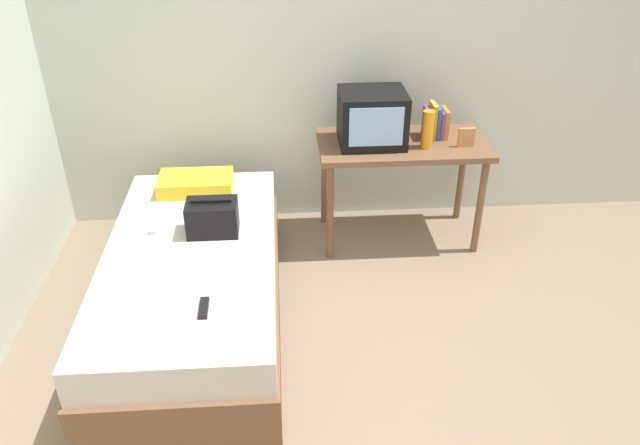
# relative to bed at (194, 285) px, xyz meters

# --- Properties ---
(ground_plane) EXTENTS (8.00, 8.00, 0.00)m
(ground_plane) POSITION_rel_bed_xyz_m (0.88, -0.70, -0.25)
(ground_plane) COLOR #84705B
(wall_back) EXTENTS (5.20, 0.10, 2.60)m
(wall_back) POSITION_rel_bed_xyz_m (0.88, 1.30, 1.05)
(wall_back) COLOR silver
(wall_back) RESTS_ON ground
(bed) EXTENTS (1.00, 2.00, 0.51)m
(bed) POSITION_rel_bed_xyz_m (0.00, 0.00, 0.00)
(bed) COLOR brown
(bed) RESTS_ON ground
(desk) EXTENTS (1.16, 0.60, 0.76)m
(desk) POSITION_rel_bed_xyz_m (1.38, 0.86, 0.41)
(desk) COLOR brown
(desk) RESTS_ON ground
(tv) EXTENTS (0.44, 0.39, 0.36)m
(tv) POSITION_rel_bed_xyz_m (1.16, 0.87, 0.69)
(tv) COLOR black
(tv) RESTS_ON desk
(water_bottle) EXTENTS (0.08, 0.08, 0.26)m
(water_bottle) POSITION_rel_bed_xyz_m (1.52, 0.76, 0.63)
(water_bottle) COLOR orange
(water_bottle) RESTS_ON desk
(book_row) EXTENTS (0.15, 0.17, 0.24)m
(book_row) POSITION_rel_bed_xyz_m (1.61, 0.94, 0.61)
(book_row) COLOR #7A3D89
(book_row) RESTS_ON desk
(picture_frame) EXTENTS (0.11, 0.02, 0.13)m
(picture_frame) POSITION_rel_bed_xyz_m (1.79, 0.76, 0.57)
(picture_frame) COLOR #B27F4C
(picture_frame) RESTS_ON desk
(pillow) EXTENTS (0.49, 0.30, 0.10)m
(pillow) POSITION_rel_bed_xyz_m (-0.03, 0.72, 0.31)
(pillow) COLOR yellow
(pillow) RESTS_ON bed
(handbag) EXTENTS (0.30, 0.20, 0.23)m
(handbag) POSITION_rel_bed_xyz_m (0.13, 0.17, 0.36)
(handbag) COLOR black
(handbag) RESTS_ON bed
(magazine) EXTENTS (0.21, 0.29, 0.01)m
(magazine) POSITION_rel_bed_xyz_m (-0.08, -0.38, 0.26)
(magazine) COLOR white
(magazine) RESTS_ON bed
(remote_dark) EXTENTS (0.04, 0.16, 0.02)m
(remote_dark) POSITION_rel_bed_xyz_m (0.13, -0.56, 0.27)
(remote_dark) COLOR black
(remote_dark) RESTS_ON bed
(remote_silver) EXTENTS (0.04, 0.14, 0.02)m
(remote_silver) POSITION_rel_bed_xyz_m (-0.24, 0.24, 0.27)
(remote_silver) COLOR #B7B7BC
(remote_silver) RESTS_ON bed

